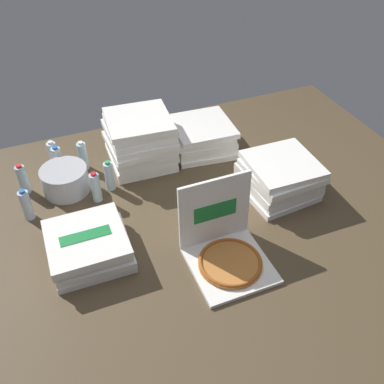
# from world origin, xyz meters

# --- Properties ---
(ground_plane) EXTENTS (3.20, 2.40, 0.02)m
(ground_plane) POSITION_xyz_m (0.00, 0.00, -0.01)
(ground_plane) COLOR #4C3D28
(open_pizza_box) EXTENTS (0.40, 0.43, 0.42)m
(open_pizza_box) POSITION_xyz_m (0.03, -0.32, 0.08)
(open_pizza_box) COLOR white
(open_pizza_box) RESTS_ON ground_plane
(pizza_stack_left_near) EXTENTS (0.43, 0.44, 0.34)m
(pizza_stack_left_near) POSITION_xyz_m (-0.13, 0.68, 0.17)
(pizza_stack_left_near) COLOR white
(pizza_stack_left_near) RESTS_ON ground_plane
(pizza_stack_right_mid) EXTENTS (0.43, 0.44, 0.15)m
(pizza_stack_right_mid) POSITION_xyz_m (-0.63, -0.02, 0.08)
(pizza_stack_right_mid) COLOR white
(pizza_stack_right_mid) RESTS_ON ground_plane
(pizza_stack_right_far) EXTENTS (0.44, 0.45, 0.23)m
(pizza_stack_right_far) POSITION_xyz_m (0.57, 0.06, 0.11)
(pizza_stack_right_far) COLOR white
(pizza_stack_right_far) RESTS_ON ground_plane
(pizza_stack_center_far) EXTENTS (0.46, 0.47, 0.19)m
(pizza_stack_center_far) POSITION_xyz_m (0.32, 0.68, 0.09)
(pizza_stack_center_far) COLOR white
(pizza_stack_center_far) RESTS_ON ground_plane
(ice_bucket) EXTENTS (0.29, 0.29, 0.16)m
(ice_bucket) POSITION_xyz_m (-0.65, 0.57, 0.08)
(ice_bucket) COLOR #B7BABF
(ice_bucket) RESTS_ON ground_plane
(water_bottle_0) EXTENTS (0.06, 0.06, 0.21)m
(water_bottle_0) POSITION_xyz_m (-0.90, 0.40, 0.10)
(water_bottle_0) COLOR silver
(water_bottle_0) RESTS_ON ground_plane
(water_bottle_1) EXTENTS (0.06, 0.06, 0.21)m
(water_bottle_1) POSITION_xyz_m (-0.49, 0.40, 0.10)
(water_bottle_1) COLOR silver
(water_bottle_1) RESTS_ON ground_plane
(water_bottle_2) EXTENTS (0.06, 0.06, 0.21)m
(water_bottle_2) POSITION_xyz_m (-0.66, 0.76, 0.10)
(water_bottle_2) COLOR white
(water_bottle_2) RESTS_ON ground_plane
(water_bottle_3) EXTENTS (0.06, 0.06, 0.21)m
(water_bottle_3) POSITION_xyz_m (-0.68, 0.83, 0.10)
(water_bottle_3) COLOR white
(water_bottle_3) RESTS_ON ground_plane
(water_bottle_4) EXTENTS (0.06, 0.06, 0.21)m
(water_bottle_4) POSITION_xyz_m (-0.50, 0.76, 0.10)
(water_bottle_4) COLOR silver
(water_bottle_4) RESTS_ON ground_plane
(water_bottle_5) EXTENTS (0.06, 0.06, 0.21)m
(water_bottle_5) POSITION_xyz_m (-0.89, 0.65, 0.10)
(water_bottle_5) COLOR silver
(water_bottle_5) RESTS_ON ground_plane
(water_bottle_6) EXTENTS (0.06, 0.06, 0.21)m
(water_bottle_6) POSITION_xyz_m (-0.39, 0.48, 0.10)
(water_bottle_6) COLOR silver
(water_bottle_6) RESTS_ON ground_plane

